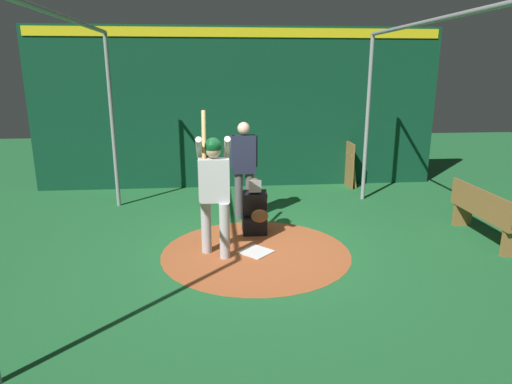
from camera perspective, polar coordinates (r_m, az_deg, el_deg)
ground_plane at (r=6.86m, az=-0.00°, el=-7.69°), size 25.27×25.27×0.00m
dirt_circle at (r=6.85m, az=-0.00°, el=-7.66°), size 2.85×2.85×0.01m
home_plate at (r=6.85m, az=-0.00°, el=-7.59°), size 0.59×0.59×0.01m
batter at (r=6.47m, az=-5.37°, el=0.87°), size 0.68×0.49×2.11m
catcher at (r=7.50m, az=-0.16°, el=-2.56°), size 0.58×0.40×0.96m
umpire at (r=8.12m, az=-1.54°, el=3.43°), size 0.22×0.49×1.79m
back_wall at (r=10.48m, az=-2.18°, el=10.57°), size 0.22×9.27×3.62m
cage_frame at (r=6.33m, az=-0.00°, el=12.04°), size 5.51×5.19×3.39m
bat_rack at (r=10.89m, az=11.71°, el=3.34°), size 0.82×0.18×1.05m
bench at (r=8.10m, az=26.99°, el=-2.44°), size 1.62×0.36×0.85m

